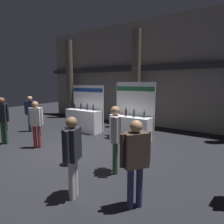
% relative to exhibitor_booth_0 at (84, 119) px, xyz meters
% --- Properties ---
extents(ground_plane, '(27.02, 27.02, 0.00)m').
position_rel_exhibitor_booth_0_xyz_m(ground_plane, '(1.62, -2.14, -0.60)').
color(ground_plane, black).
extents(hall_colonnade, '(13.51, 1.09, 5.58)m').
position_rel_exhibitor_booth_0_xyz_m(hall_colonnade, '(1.62, 2.86, 2.16)').
color(hall_colonnade, gray).
rests_on(hall_colonnade, ground_plane).
extents(exhibitor_booth_0, '(1.89, 0.73, 2.20)m').
position_rel_exhibitor_booth_0_xyz_m(exhibitor_booth_0, '(0.00, 0.00, 0.00)').
color(exhibitor_booth_0, white).
rests_on(exhibitor_booth_0, ground_plane).
extents(exhibitor_booth_1, '(1.76, 0.66, 2.36)m').
position_rel_exhibitor_booth_0_xyz_m(exhibitor_booth_1, '(2.56, 0.01, -0.01)').
color(exhibitor_booth_1, white).
rests_on(exhibitor_booth_1, ground_plane).
extents(trash_bin, '(0.34, 0.34, 0.68)m').
position_rel_exhibitor_booth_0_xyz_m(trash_bin, '(2.27, -3.09, -0.26)').
color(trash_bin, slate).
rests_on(trash_bin, ground_plane).
extents(visitor_0, '(0.47, 0.51, 1.69)m').
position_rel_exhibitor_booth_0_xyz_m(visitor_0, '(4.66, -3.79, 0.42)').
color(visitor_0, navy).
rests_on(visitor_0, ground_plane).
extents(visitor_1, '(0.46, 0.48, 1.76)m').
position_rel_exhibitor_booth_0_xyz_m(visitor_1, '(3.59, -2.80, 0.46)').
color(visitor_1, '#33563D').
rests_on(visitor_1, ground_plane).
extents(visitor_2, '(0.38, 0.53, 1.69)m').
position_rel_exhibitor_booth_0_xyz_m(visitor_2, '(3.47, -4.19, 0.41)').
color(visitor_2, silver).
rests_on(visitor_2, ground_plane).
extents(visitor_3, '(0.42, 0.36, 1.79)m').
position_rel_exhibitor_booth_0_xyz_m(visitor_3, '(-1.21, -3.18, 0.46)').
color(visitor_3, '#33563D').
rests_on(visitor_3, ground_plane).
extents(visitor_4, '(0.46, 0.42, 1.70)m').
position_rel_exhibitor_booth_0_xyz_m(visitor_4, '(-2.03, -1.48, 0.42)').
color(visitor_4, navy).
rests_on(visitor_4, ground_plane).
extents(visitor_5, '(0.43, 0.38, 1.69)m').
position_rel_exhibitor_booth_0_xyz_m(visitor_5, '(0.21, -2.75, 0.39)').
color(visitor_5, maroon).
rests_on(visitor_5, ground_plane).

